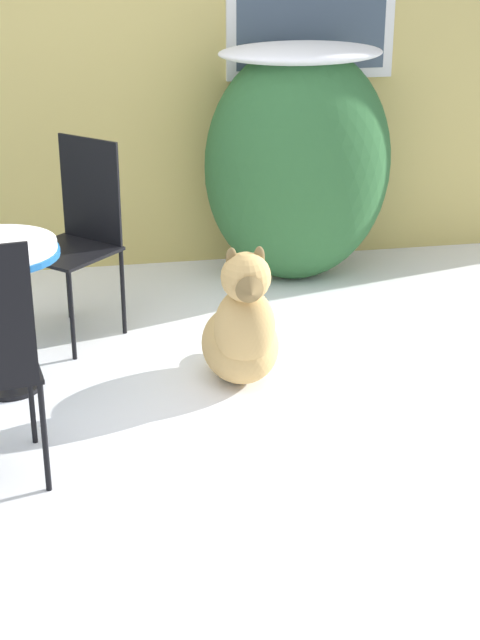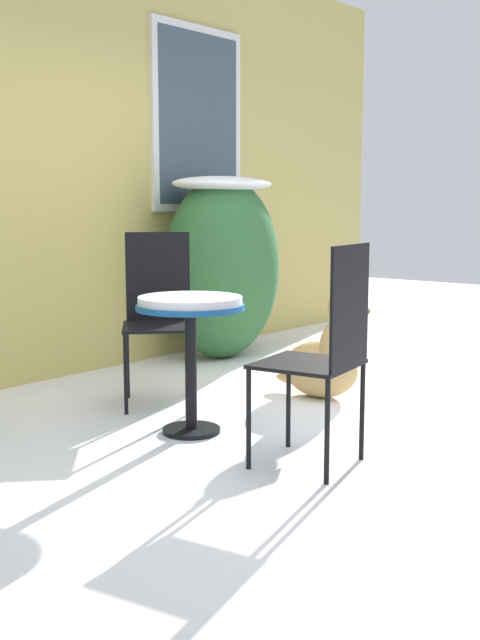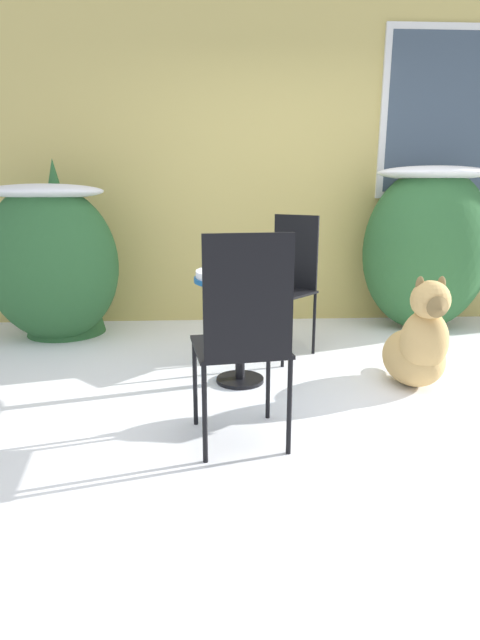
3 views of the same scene
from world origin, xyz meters
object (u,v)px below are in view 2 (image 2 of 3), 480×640
at_px(patio_table, 190,321).
at_px(patio_chair_far_side, 325,347).
at_px(dog, 329,356).
at_px(patio_chair_near_table, 159,310).

relative_size(patio_table, patio_chair_far_side, 0.71).
distance_m(patio_table, patio_chair_far_side, 0.88).
bearing_deg(dog, patio_table, 174.63).
bearing_deg(patio_chair_far_side, dog, -156.23).
height_order(patio_table, patio_chair_far_side, patio_chair_far_side).
xyz_separation_m(patio_chair_near_table, patio_chair_far_side, (-0.41, -1.51, 0.00)).
xyz_separation_m(patio_table, patio_chair_far_side, (-0.03, -0.88, -0.04)).
xyz_separation_m(patio_table, patio_chair_near_table, (0.38, 0.63, -0.04)).
relative_size(patio_table, patio_chair_near_table, 0.71).
bearing_deg(dog, patio_chair_far_side, -145.62).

